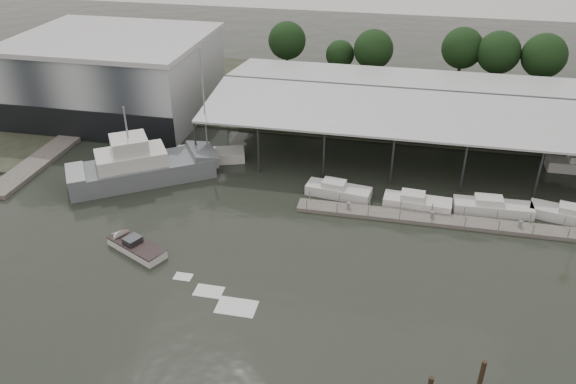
# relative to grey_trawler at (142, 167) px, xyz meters

# --- Properties ---
(ground) EXTENTS (200.00, 200.00, 0.00)m
(ground) POSITION_rel_grey_trawler_xyz_m (16.50, -12.04, -1.58)
(ground) COLOR #232820
(ground) RESTS_ON ground
(land_strip_far) EXTENTS (140.00, 30.00, 0.30)m
(land_strip_far) POSITION_rel_grey_trawler_xyz_m (16.50, 29.96, -1.48)
(land_strip_far) COLOR #3F4433
(land_strip_far) RESTS_ON ground
(land_strip_west) EXTENTS (20.00, 40.00, 0.30)m
(land_strip_west) POSITION_rel_grey_trawler_xyz_m (-23.50, 17.96, -1.48)
(land_strip_west) COLOR #3F4433
(land_strip_west) RESTS_ON ground
(storage_warehouse) EXTENTS (24.50, 20.50, 10.50)m
(storage_warehouse) POSITION_rel_grey_trawler_xyz_m (-11.50, 17.91, 3.71)
(storage_warehouse) COLOR #A9AFB4
(storage_warehouse) RESTS_ON ground
(covered_boat_shed) EXTENTS (58.24, 24.00, 6.96)m
(covered_boat_shed) POSITION_rel_grey_trawler_xyz_m (33.50, 15.96, 4.55)
(covered_boat_shed) COLOR silver
(covered_boat_shed) RESTS_ON ground
(trawler_dock) EXTENTS (3.00, 18.00, 0.50)m
(trawler_dock) POSITION_rel_grey_trawler_xyz_m (-13.50, 1.96, -1.33)
(trawler_dock) COLOR slate
(trawler_dock) RESTS_ON ground
(floating_dock) EXTENTS (28.00, 2.00, 1.40)m
(floating_dock) POSITION_rel_grey_trawler_xyz_m (31.49, -2.04, -1.38)
(floating_dock) COLOR slate
(floating_dock) RESTS_ON ground
(grey_trawler) EXTENTS (15.80, 12.73, 8.84)m
(grey_trawler) POSITION_rel_grey_trawler_xyz_m (0.00, 0.00, 0.00)
(grey_trawler) COLOR slate
(grey_trawler) RESTS_ON ground
(white_sailboat) EXTENTS (9.55, 5.46, 13.42)m
(white_sailboat) POSITION_rel_grey_trawler_xyz_m (4.78, 5.59, -0.92)
(white_sailboat) COLOR silver
(white_sailboat) RESTS_ON ground
(speedboat_underway) EXTENTS (16.31, 8.99, 2.00)m
(speedboat_underway) POSITION_rel_grey_trawler_xyz_m (4.55, -12.22, -1.19)
(speedboat_underway) COLOR silver
(speedboat_underway) RESTS_ON ground
(moored_cruiser_0) EXTENTS (6.88, 3.11, 1.70)m
(moored_cruiser_0) POSITION_rel_grey_trawler_xyz_m (21.07, 0.95, -0.97)
(moored_cruiser_0) COLOR silver
(moored_cruiser_0) RESTS_ON ground
(moored_cruiser_1) EXTENTS (6.74, 2.68, 1.70)m
(moored_cruiser_1) POSITION_rel_grey_trawler_xyz_m (29.03, 0.15, -0.97)
(moored_cruiser_1) COLOR silver
(moored_cruiser_1) RESTS_ON ground
(moored_cruiser_2) EXTENTS (7.56, 2.41, 1.70)m
(moored_cruiser_2) POSITION_rel_grey_trawler_xyz_m (36.30, 0.82, -0.97)
(moored_cruiser_2) COLOR silver
(moored_cruiser_2) RESTS_ON ground
(horizon_tree_line) EXTENTS (70.25, 8.74, 9.49)m
(horizon_tree_line) POSITION_rel_grey_trawler_xyz_m (38.22, 36.37, 4.17)
(horizon_tree_line) COLOR #302015
(horizon_tree_line) RESTS_ON ground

